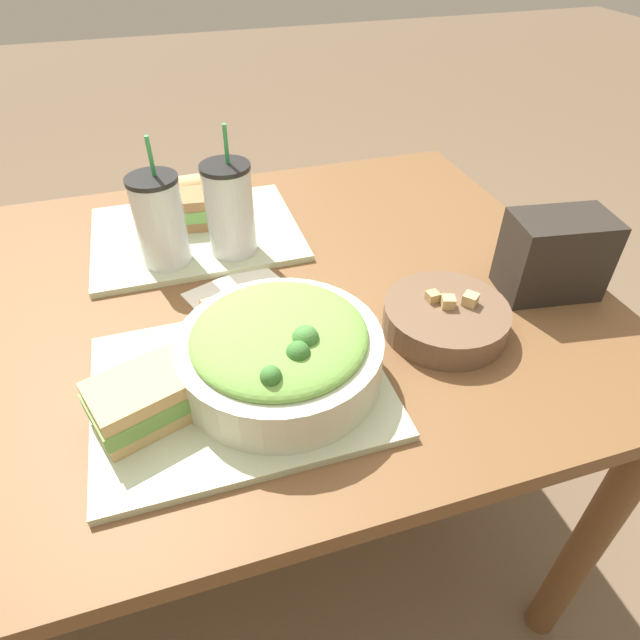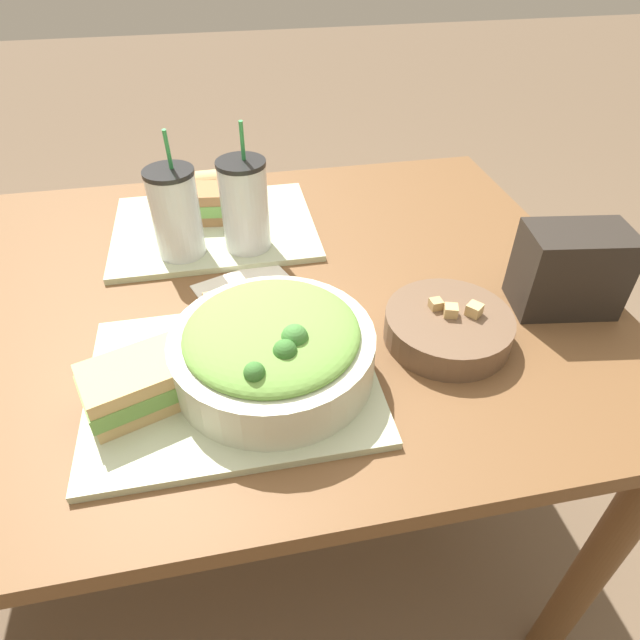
{
  "view_description": "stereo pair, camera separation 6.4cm",
  "coord_description": "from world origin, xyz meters",
  "px_view_note": "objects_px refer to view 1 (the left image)",
  "views": [
    {
      "loc": [
        0.0,
        -0.74,
        1.32
      ],
      "look_at": [
        0.18,
        -0.17,
        0.82
      ],
      "focal_mm": 30.0,
      "sensor_mm": 36.0,
      "label": 1
    },
    {
      "loc": [
        0.06,
        -0.75,
        1.32
      ],
      "look_at": [
        0.18,
        -0.17,
        0.82
      ],
      "focal_mm": 30.0,
      "sensor_mm": 36.0,
      "label": 2
    }
  ],
  "objects_px": {
    "baguette_near": "(240,310)",
    "napkin_folded": "(237,294)",
    "sandwich_far": "(182,210)",
    "drink_cup_dark": "(159,224)",
    "sandwich_near": "(149,397)",
    "baguette_far": "(178,191)",
    "drink_cup_red": "(228,212)",
    "salad_bowl": "(278,350)",
    "soup_bowl": "(444,318)",
    "chip_bag": "(553,256)"
  },
  "relations": [
    {
      "from": "drink_cup_red",
      "to": "sandwich_near",
      "type": "bearing_deg",
      "value": -114.89
    },
    {
      "from": "drink_cup_dark",
      "to": "chip_bag",
      "type": "distance_m",
      "value": 0.67
    },
    {
      "from": "baguette_near",
      "to": "napkin_folded",
      "type": "distance_m",
      "value": 0.1
    },
    {
      "from": "drink_cup_dark",
      "to": "drink_cup_red",
      "type": "xyz_separation_m",
      "value": [
        0.12,
        0.0,
        0.0
      ]
    },
    {
      "from": "drink_cup_dark",
      "to": "chip_bag",
      "type": "relative_size",
      "value": 1.34
    },
    {
      "from": "drink_cup_red",
      "to": "soup_bowl",
      "type": "bearing_deg",
      "value": -48.6
    },
    {
      "from": "sandwich_near",
      "to": "drink_cup_dark",
      "type": "distance_m",
      "value": 0.37
    },
    {
      "from": "drink_cup_dark",
      "to": "chip_bag",
      "type": "xyz_separation_m",
      "value": [
        0.61,
        -0.27,
        -0.02
      ]
    },
    {
      "from": "salad_bowl",
      "to": "drink_cup_red",
      "type": "bearing_deg",
      "value": 90.86
    },
    {
      "from": "drink_cup_dark",
      "to": "baguette_far",
      "type": "bearing_deg",
      "value": 77.66
    },
    {
      "from": "sandwich_far",
      "to": "baguette_far",
      "type": "distance_m",
      "value": 0.09
    },
    {
      "from": "drink_cup_red",
      "to": "napkin_folded",
      "type": "xyz_separation_m",
      "value": [
        -0.02,
        -0.12,
        -0.09
      ]
    },
    {
      "from": "salad_bowl",
      "to": "baguette_far",
      "type": "bearing_deg",
      "value": 98.24
    },
    {
      "from": "sandwich_near",
      "to": "drink_cup_red",
      "type": "distance_m",
      "value": 0.4
    },
    {
      "from": "sandwich_far",
      "to": "drink_cup_dark",
      "type": "distance_m",
      "value": 0.14
    },
    {
      "from": "baguette_near",
      "to": "salad_bowl",
      "type": "bearing_deg",
      "value": -174.87
    },
    {
      "from": "baguette_near",
      "to": "sandwich_far",
      "type": "bearing_deg",
      "value": -0.86
    },
    {
      "from": "drink_cup_dark",
      "to": "drink_cup_red",
      "type": "distance_m",
      "value": 0.12
    },
    {
      "from": "sandwich_near",
      "to": "drink_cup_red",
      "type": "bearing_deg",
      "value": 45.4
    },
    {
      "from": "chip_bag",
      "to": "napkin_folded",
      "type": "relative_size",
      "value": 0.9
    },
    {
      "from": "sandwich_far",
      "to": "baguette_far",
      "type": "bearing_deg",
      "value": 96.95
    },
    {
      "from": "salad_bowl",
      "to": "soup_bowl",
      "type": "relative_size",
      "value": 1.45
    },
    {
      "from": "sandwich_far",
      "to": "napkin_folded",
      "type": "distance_m",
      "value": 0.26
    },
    {
      "from": "napkin_folded",
      "to": "baguette_near",
      "type": "bearing_deg",
      "value": -95.74
    },
    {
      "from": "sandwich_far",
      "to": "salad_bowl",
      "type": "bearing_deg",
      "value": -72.47
    },
    {
      "from": "soup_bowl",
      "to": "drink_cup_dark",
      "type": "distance_m",
      "value": 0.51
    },
    {
      "from": "salad_bowl",
      "to": "drink_cup_red",
      "type": "relative_size",
      "value": 1.18
    },
    {
      "from": "sandwich_far",
      "to": "drink_cup_dark",
      "type": "xyz_separation_m",
      "value": [
        -0.05,
        -0.12,
        0.04
      ]
    },
    {
      "from": "salad_bowl",
      "to": "soup_bowl",
      "type": "bearing_deg",
      "value": 6.74
    },
    {
      "from": "baguette_far",
      "to": "drink_cup_dark",
      "type": "distance_m",
      "value": 0.22
    },
    {
      "from": "sandwich_far",
      "to": "drink_cup_dark",
      "type": "bearing_deg",
      "value": -102.43
    },
    {
      "from": "drink_cup_dark",
      "to": "napkin_folded",
      "type": "bearing_deg",
      "value": -50.0
    },
    {
      "from": "baguette_far",
      "to": "napkin_folded",
      "type": "height_order",
      "value": "baguette_far"
    },
    {
      "from": "soup_bowl",
      "to": "napkin_folded",
      "type": "height_order",
      "value": "soup_bowl"
    },
    {
      "from": "sandwich_far",
      "to": "sandwich_near",
      "type": "bearing_deg",
      "value": -93.1
    },
    {
      "from": "soup_bowl",
      "to": "baguette_far",
      "type": "distance_m",
      "value": 0.63
    },
    {
      "from": "salad_bowl",
      "to": "napkin_folded",
      "type": "height_order",
      "value": "salad_bowl"
    },
    {
      "from": "salad_bowl",
      "to": "drink_cup_red",
      "type": "xyz_separation_m",
      "value": [
        -0.01,
        0.34,
        0.03
      ]
    },
    {
      "from": "baguette_far",
      "to": "napkin_folded",
      "type": "distance_m",
      "value": 0.34
    },
    {
      "from": "drink_cup_red",
      "to": "napkin_folded",
      "type": "height_order",
      "value": "drink_cup_red"
    },
    {
      "from": "soup_bowl",
      "to": "chip_bag",
      "type": "xyz_separation_m",
      "value": [
        0.21,
        0.04,
        0.04
      ]
    },
    {
      "from": "baguette_near",
      "to": "sandwich_far",
      "type": "distance_m",
      "value": 0.35
    },
    {
      "from": "soup_bowl",
      "to": "salad_bowl",
      "type": "bearing_deg",
      "value": -173.26
    },
    {
      "from": "sandwich_near",
      "to": "baguette_far",
      "type": "height_order",
      "value": "sandwich_near"
    },
    {
      "from": "soup_bowl",
      "to": "baguette_near",
      "type": "bearing_deg",
      "value": 163.25
    },
    {
      "from": "drink_cup_red",
      "to": "chip_bag",
      "type": "distance_m",
      "value": 0.56
    },
    {
      "from": "drink_cup_dark",
      "to": "napkin_folded",
      "type": "height_order",
      "value": "drink_cup_dark"
    },
    {
      "from": "salad_bowl",
      "to": "baguette_far",
      "type": "distance_m",
      "value": 0.56
    },
    {
      "from": "sandwich_near",
      "to": "baguette_far",
      "type": "xyz_separation_m",
      "value": [
        0.09,
        0.57,
        -0.0
      ]
    },
    {
      "from": "drink_cup_dark",
      "to": "drink_cup_red",
      "type": "relative_size",
      "value": 0.98
    }
  ]
}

